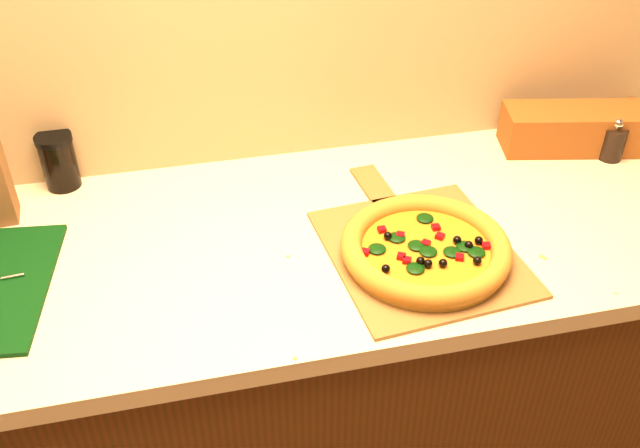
% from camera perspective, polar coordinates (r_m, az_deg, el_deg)
% --- Properties ---
extents(cabinet, '(2.80, 0.65, 0.86)m').
position_cam_1_polar(cabinet, '(1.78, -3.02, -13.26)').
color(cabinet, '#41280D').
rests_on(cabinet, ground).
extents(countertop, '(2.84, 0.68, 0.04)m').
position_cam_1_polar(countertop, '(1.46, -3.58, -1.81)').
color(countertop, beige).
rests_on(countertop, cabinet).
extents(pizza_peel, '(0.38, 0.54, 0.01)m').
position_cam_1_polar(pizza_peel, '(1.43, 7.81, -1.89)').
color(pizza_peel, brown).
rests_on(pizza_peel, countertop).
extents(pizza, '(0.33, 0.33, 0.05)m').
position_cam_1_polar(pizza, '(1.39, 8.44, -1.96)').
color(pizza, '#AE762B').
rests_on(pizza, pizza_peel).
extents(bottle_cap, '(0.03, 0.03, 0.01)m').
position_cam_1_polar(bottle_cap, '(1.41, -21.93, -5.30)').
color(bottle_cap, black).
rests_on(bottle_cap, countertop).
extents(pepper_grinder, '(0.06, 0.06, 0.11)m').
position_cam_1_polar(pepper_grinder, '(1.82, 22.40, 6.07)').
color(pepper_grinder, black).
rests_on(pepper_grinder, countertop).
extents(rolling_pin, '(0.33, 0.20, 0.05)m').
position_cam_1_polar(rolling_pin, '(1.95, 21.91, 7.61)').
color(rolling_pin, '#612A10').
rests_on(rolling_pin, countertop).
extents(bread_bag, '(0.38, 0.19, 0.10)m').
position_cam_1_polar(bread_bag, '(1.84, 20.11, 7.16)').
color(bread_bag, brown).
rests_on(bread_bag, countertop).
extents(dark_jar, '(0.08, 0.08, 0.13)m').
position_cam_1_polar(dark_jar, '(1.67, -20.18, 4.77)').
color(dark_jar, black).
rests_on(dark_jar, countertop).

